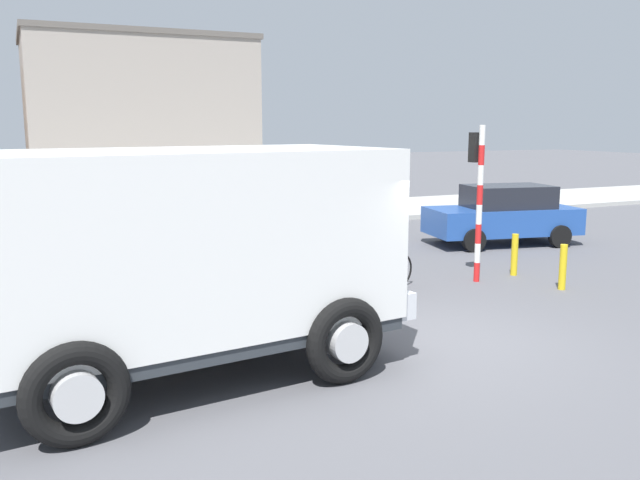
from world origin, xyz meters
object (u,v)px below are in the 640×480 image
Objects in this scene: traffic_light_pole at (478,181)px; car_far_side at (503,214)px; car_white_mid at (222,229)px; truck_foreground at (185,249)px; bollard_far at (514,255)px; cyclist at (385,248)px; bollard_near at (563,267)px.

traffic_light_pole is 0.75× the size of car_far_side.
car_far_side is at bearing -5.11° from car_white_mid.
traffic_light_pole is at bearing -42.44° from car_white_mid.
truck_foreground is at bearing -109.96° from car_white_mid.
bollard_far is (1.09, 0.06, -1.62)m from traffic_light_pole.
cyclist is 2.47m from traffic_light_pole.
bollard_far is at bearing 90.00° from bollard_near.
cyclist is at bearing -149.91° from car_far_side.
truck_foreground reaches higher than car_white_mid.
truck_foreground is at bearing -149.22° from car_far_side.
truck_foreground is 11.77m from car_far_side.
bollard_far is at bearing -35.62° from car_white_mid.
car_far_side is at bearing 43.36° from traffic_light_pole.
cyclist is 0.54× the size of traffic_light_pole.
truck_foreground reaches higher than bollard_near.
bollard_far is (3.25, 0.07, -0.41)m from cyclist.
truck_foreground is 1.34× the size of car_far_side.
car_white_mid is at bearing 118.31° from cyclist.
traffic_light_pole reaches higher than bollard_near.
traffic_light_pole is 3.56× the size of bollard_far.
cyclist is 0.41× the size of car_white_mid.
traffic_light_pole is 2.37m from bollard_near.
car_far_side is (7.65, -0.68, 0.00)m from car_white_mid.
truck_foreground is 3.30× the size of cyclist.
car_white_mid is at bearing 174.89° from car_far_side.
cyclist is 3.53m from bollard_near.
car_white_mid is (2.43, 6.69, -0.85)m from truck_foreground.
truck_foreground is 8.01m from bollard_near.
cyclist is 1.91× the size of bollard_far.
cyclist is 1.91× the size of bollard_near.
bollard_near is (5.35, -5.23, -0.37)m from car_white_mid.
cyclist reaches higher than bollard_near.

